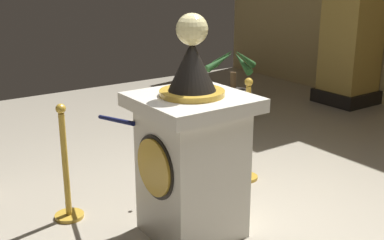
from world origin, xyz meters
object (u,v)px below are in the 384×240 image
stanchion_near (247,145)px  potted_palm_left (232,99)px  stanchion_far (67,180)px  pedestal_clock (191,152)px

stanchion_near → potted_palm_left: bearing=144.3°
stanchion_far → potted_palm_left: bearing=115.4°
stanchion_far → potted_palm_left: (-1.36, 2.88, -0.05)m
pedestal_clock → potted_palm_left: pedestal_clock is taller
stanchion_far → potted_palm_left: potted_palm_left is taller
pedestal_clock → stanchion_near: (-0.54, 1.03, -0.32)m
potted_palm_left → stanchion_far: bearing=-64.6°
pedestal_clock → stanchion_far: 1.10m
stanchion_far → potted_palm_left: size_ratio=0.99×
pedestal_clock → potted_palm_left: size_ratio=1.71×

